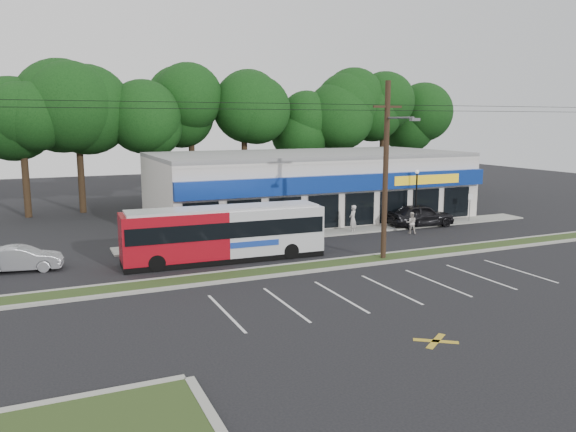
% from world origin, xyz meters
% --- Properties ---
extents(ground, '(120.00, 120.00, 0.00)m').
position_xyz_m(ground, '(0.00, 0.00, 0.00)').
color(ground, black).
rests_on(ground, ground).
extents(grass_strip, '(40.00, 1.60, 0.12)m').
position_xyz_m(grass_strip, '(0.00, 1.00, 0.06)').
color(grass_strip, '#283D19').
rests_on(grass_strip, ground).
extents(curb_south, '(40.00, 0.25, 0.14)m').
position_xyz_m(curb_south, '(0.00, 0.15, 0.07)').
color(curb_south, '#9E9E93').
rests_on(curb_south, ground).
extents(curb_north, '(40.00, 0.25, 0.14)m').
position_xyz_m(curb_north, '(0.00, 1.85, 0.07)').
color(curb_north, '#9E9E93').
rests_on(curb_north, ground).
extents(sidewalk, '(32.00, 2.20, 0.10)m').
position_xyz_m(sidewalk, '(5.00, 9.00, 0.05)').
color(sidewalk, '#9E9E93').
rests_on(sidewalk, ground).
extents(strip_mall, '(25.00, 12.55, 5.30)m').
position_xyz_m(strip_mall, '(5.50, 15.91, 2.65)').
color(strip_mall, silver).
rests_on(strip_mall, ground).
extents(utility_pole, '(50.00, 2.77, 10.00)m').
position_xyz_m(utility_pole, '(2.83, 0.93, 5.41)').
color(utility_pole, black).
rests_on(utility_pole, ground).
extents(lamp_post, '(0.30, 0.30, 4.25)m').
position_xyz_m(lamp_post, '(11.00, 8.80, 2.67)').
color(lamp_post, black).
rests_on(lamp_post, ground).
extents(sign_post, '(0.45, 0.10, 2.23)m').
position_xyz_m(sign_post, '(16.00, 8.57, 1.56)').
color(sign_post, '#59595E').
rests_on(sign_post, ground).
extents(tree_line, '(46.76, 6.76, 11.83)m').
position_xyz_m(tree_line, '(4.00, 26.00, 8.42)').
color(tree_line, black).
rests_on(tree_line, ground).
extents(metrobus, '(11.48, 2.87, 3.06)m').
position_xyz_m(metrobus, '(-5.33, 4.50, 1.62)').
color(metrobus, '#9D0C17').
rests_on(metrobus, ground).
extents(car_dark, '(5.19, 2.39, 1.72)m').
position_xyz_m(car_dark, '(11.26, 8.50, 0.86)').
color(car_dark, black).
rests_on(car_dark, ground).
extents(car_silver, '(4.22, 2.03, 1.33)m').
position_xyz_m(car_silver, '(-15.84, 6.62, 0.67)').
color(car_silver, '#929399').
rests_on(car_silver, ground).
extents(pedestrian_a, '(0.86, 0.82, 1.98)m').
position_xyz_m(pedestrian_a, '(5.38, 8.50, 0.99)').
color(pedestrian_a, beige).
rests_on(pedestrian_a, ground).
extents(pedestrian_b, '(0.93, 0.86, 1.53)m').
position_xyz_m(pedestrian_b, '(9.00, 6.59, 0.76)').
color(pedestrian_b, beige).
rests_on(pedestrian_b, ground).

